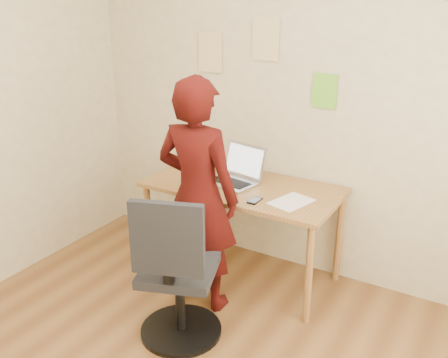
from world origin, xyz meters
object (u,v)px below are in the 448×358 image
Objects in this scene: office_chair at (176,280)px; phone at (255,200)px; laptop at (236,175)px; person at (198,196)px; desk at (243,196)px.

phone is at bearing 54.50° from office_chair.
laptop is 0.49m from person.
person is at bearing 85.59° from office_chair.
desk is at bearing -104.84° from person.
phone is 0.08× the size of person.
laptop is at bearing 76.68° from office_chair.
desk is at bearing 71.46° from office_chair.
office_chair is (-0.18, -0.66, -0.32)m from phone.
phone is (0.21, -0.21, 0.09)m from desk.
office_chair is at bearing -104.59° from phone.
laptop is (-0.09, 0.04, 0.14)m from desk.
person reaches higher than laptop.
person reaches higher than office_chair.
desk is 0.48m from person.
laptop is at bearing 153.68° from desk.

